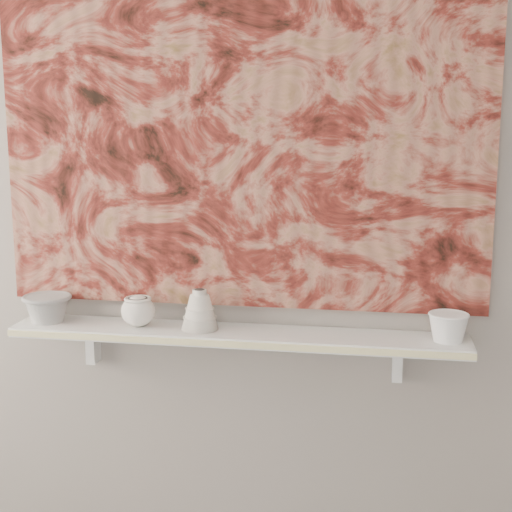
% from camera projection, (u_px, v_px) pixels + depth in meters
% --- Properties ---
extents(wall_back, '(3.60, 0.00, 3.60)m').
position_uv_depth(wall_back, '(241.00, 190.00, 2.19)').
color(wall_back, gray).
rests_on(wall_back, floor).
extents(shelf, '(1.40, 0.18, 0.03)m').
position_uv_depth(shelf, '(236.00, 335.00, 2.18)').
color(shelf, silver).
rests_on(shelf, wall_back).
extents(shelf_stripe, '(1.40, 0.01, 0.02)m').
position_uv_depth(shelf_stripe, '(229.00, 344.00, 2.09)').
color(shelf_stripe, beige).
rests_on(shelf_stripe, shelf).
extents(bracket_left, '(0.03, 0.06, 0.12)m').
position_uv_depth(bracket_left, '(93.00, 344.00, 2.33)').
color(bracket_left, silver).
rests_on(bracket_left, wall_back).
extents(bracket_right, '(0.03, 0.06, 0.12)m').
position_uv_depth(bracket_right, '(397.00, 361.00, 2.17)').
color(bracket_right, silver).
rests_on(bracket_right, wall_back).
extents(painting, '(1.50, 0.02, 1.10)m').
position_uv_depth(painting, '(240.00, 128.00, 2.14)').
color(painting, maroon).
rests_on(painting, wall_back).
extents(house_motif, '(0.09, 0.00, 0.08)m').
position_uv_depth(house_motif, '(388.00, 233.00, 2.11)').
color(house_motif, black).
rests_on(house_motif, painting).
extents(bowl_grey, '(0.19, 0.19, 0.09)m').
position_uv_depth(bowl_grey, '(47.00, 308.00, 2.27)').
color(bowl_grey, '#9B9B98').
rests_on(bowl_grey, shelf).
extents(cup_cream, '(0.13, 0.13, 0.10)m').
position_uv_depth(cup_cream, '(138.00, 311.00, 2.22)').
color(cup_cream, silver).
rests_on(cup_cream, shelf).
extents(bell_vessel, '(0.13, 0.13, 0.12)m').
position_uv_depth(bell_vessel, '(200.00, 309.00, 2.18)').
color(bell_vessel, white).
rests_on(bell_vessel, shelf).
extents(bowl_white, '(0.15, 0.15, 0.08)m').
position_uv_depth(bowl_white, '(448.00, 327.00, 2.06)').
color(bowl_white, white).
rests_on(bowl_white, shelf).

